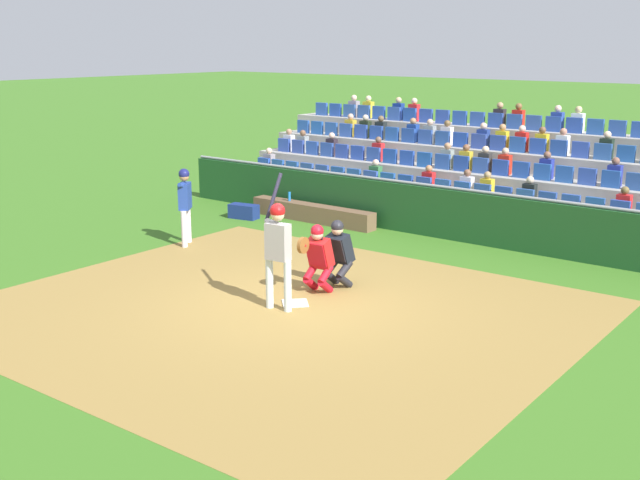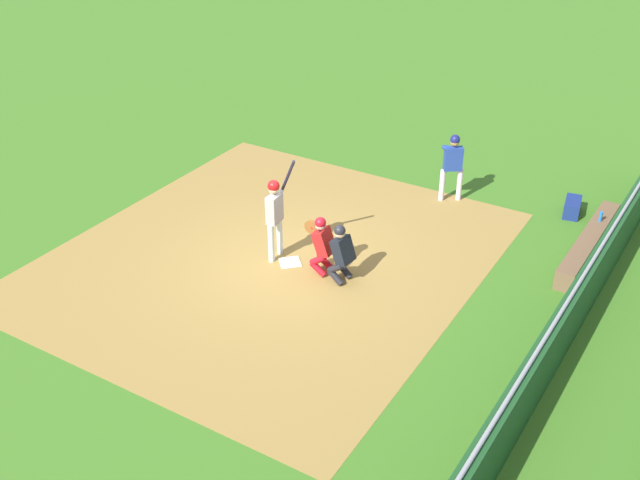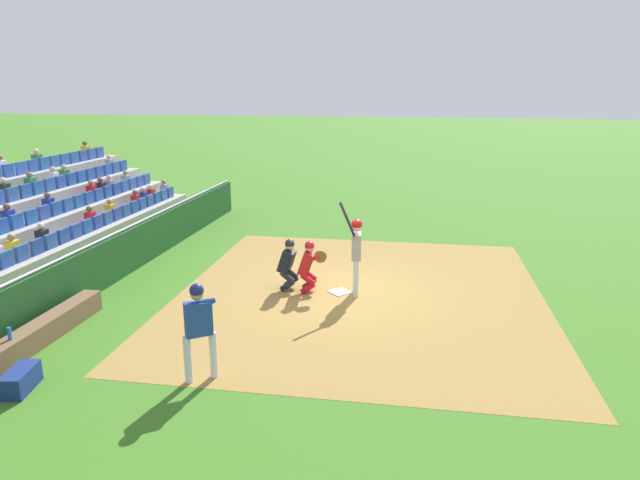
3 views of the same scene
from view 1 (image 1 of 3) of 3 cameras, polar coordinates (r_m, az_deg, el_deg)
name	(u,v)px [view 1 (image 1 of 3)]	position (r m, az deg, el deg)	size (l,w,h in m)	color
ground_plane	(295,304)	(13.91, -1.80, -4.64)	(160.00, 160.00, 0.00)	#3A6D1F
infield_dirt_patch	(276,311)	(13.55, -3.17, -5.15)	(9.73, 8.65, 0.01)	olive
home_plate_marker	(295,303)	(13.90, -1.80, -4.57)	(0.44, 0.44, 0.02)	white
batter_at_plate	(278,243)	(13.32, -3.07, -0.25)	(0.56, 0.53, 2.31)	silver
catcher_crouching	(318,254)	(14.31, -0.18, -1.05)	(0.49, 0.74, 1.31)	red
home_plate_umpire	(339,250)	(14.67, 1.36, -0.74)	(0.49, 0.49, 1.31)	black
dugout_wall	(459,215)	(18.46, 9.96, 1.77)	(17.00, 0.24, 1.24)	#19451F
dugout_bench	(312,213)	(20.20, -0.58, 1.97)	(3.71, 0.40, 0.44)	brown
water_bottle_on_bench	(289,196)	(20.60, -2.22, 3.16)	(0.07, 0.07, 0.24)	blue
equipment_duffel_bag	(244,211)	(20.64, -5.52, 2.06)	(0.76, 0.36, 0.37)	navy
on_deck_batter	(185,199)	(17.93, -9.71, 2.94)	(0.44, 0.55, 1.74)	silver
bleacher_stand	(537,180)	(22.33, 15.39, 4.17)	(17.82, 3.92, 2.77)	#9E9B93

